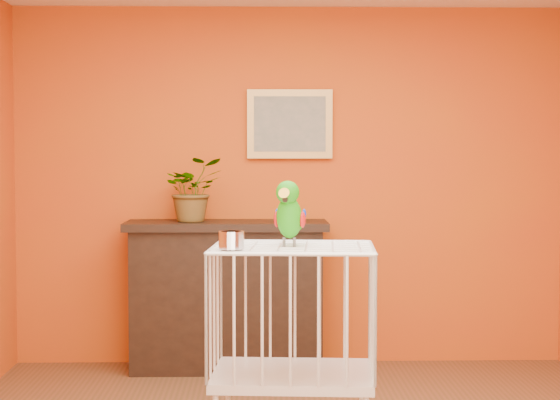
{
  "coord_description": "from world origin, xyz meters",
  "views": [
    {
      "loc": [
        -0.23,
        -4.58,
        1.55
      ],
      "look_at": [
        -0.13,
        -0.36,
        1.33
      ],
      "focal_mm": 60.0,
      "sensor_mm": 36.0,
      "label": 1
    }
  ],
  "objects": [
    {
      "name": "room_shell",
      "position": [
        0.0,
        0.0,
        1.58
      ],
      "size": [
        4.5,
        4.5,
        4.5
      ],
      "color": "#C54112",
      "rests_on": "ground"
    },
    {
      "name": "console_cabinet",
      "position": [
        -0.46,
        2.0,
        0.53
      ],
      "size": [
        1.42,
        0.51,
        1.06
      ],
      "color": "black",
      "rests_on": "ground"
    },
    {
      "name": "potted_plant",
      "position": [
        -0.69,
        2.04,
        1.23
      ],
      "size": [
        0.53,
        0.55,
        0.35
      ],
      "primitive_type": "imported",
      "rotation": [
        0.0,
        0.0,
        0.31
      ],
      "color": "#26722D",
      "rests_on": "console_cabinet"
    },
    {
      "name": "framed_picture",
      "position": [
        0.0,
        2.22,
        1.75
      ],
      "size": [
        0.62,
        0.04,
        0.5
      ],
      "color": "#BE8D43",
      "rests_on": "room_shell"
    },
    {
      "name": "birdcage",
      "position": [
        -0.07,
        -0.35,
        0.58
      ],
      "size": [
        0.76,
        0.61,
        1.12
      ],
      "rotation": [
        0.0,
        0.0,
        -0.08
      ],
      "color": "beige",
      "rests_on": "ground"
    },
    {
      "name": "feed_cup",
      "position": [
        -0.35,
        -0.51,
        1.17
      ],
      "size": [
        0.11,
        0.11,
        0.08
      ],
      "primitive_type": "cylinder",
      "color": "silver",
      "rests_on": "birdcage"
    },
    {
      "name": "parrot",
      "position": [
        -0.09,
        -0.34,
        1.27
      ],
      "size": [
        0.16,
        0.27,
        0.3
      ],
      "rotation": [
        0.0,
        0.0,
        -0.26
      ],
      "color": "#59544C",
      "rests_on": "birdcage"
    }
  ]
}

